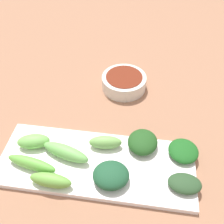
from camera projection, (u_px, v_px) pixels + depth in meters
name	position (u px, v px, depth m)	size (l,w,h in m)	color
tabletop	(108.00, 141.00, 0.57)	(2.10, 2.10, 0.02)	#986A4E
sauce_bowl	(124.00, 82.00, 0.67)	(0.11, 0.11, 0.04)	silver
serving_plate	(97.00, 164.00, 0.51)	(0.14, 0.37, 0.01)	white
broccoli_leafy_0	(143.00, 142.00, 0.53)	(0.06, 0.06, 0.03)	#204D1C
broccoli_stalk_1	(34.00, 141.00, 0.53)	(0.03, 0.06, 0.03)	#71BC56
broccoli_stalk_2	(105.00, 142.00, 0.53)	(0.03, 0.06, 0.03)	#76B258
broccoli_stalk_3	(66.00, 152.00, 0.51)	(0.03, 0.10, 0.03)	#70B85A
broccoli_stalk_4	(51.00, 180.00, 0.47)	(0.02, 0.08, 0.03)	#6BAC45
broccoli_leafy_5	(185.00, 184.00, 0.47)	(0.04, 0.06, 0.02)	#294728
broccoli_leafy_6	(111.00, 175.00, 0.47)	(0.06, 0.07, 0.03)	#1E4F30
broccoli_leafy_7	(183.00, 151.00, 0.52)	(0.06, 0.06, 0.02)	#1A591D
broccoli_stalk_8	(32.00, 164.00, 0.49)	(0.02, 0.10, 0.03)	#65B745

